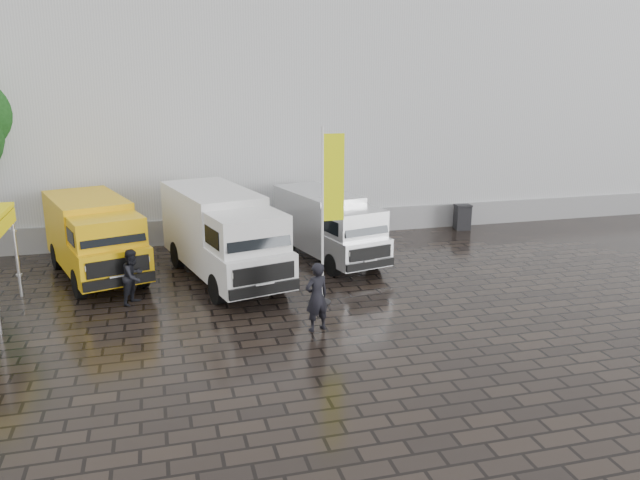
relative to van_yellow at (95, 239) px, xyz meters
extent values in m
plane|color=black|center=(6.63, -4.49, -1.28)|extent=(120.00, 120.00, 0.00)
cube|color=silver|center=(8.63, 11.51, 4.72)|extent=(44.00, 16.00, 12.00)
cube|color=gray|center=(8.63, 3.46, -0.78)|extent=(44.00, 0.15, 1.00)
cylinder|color=silver|center=(-2.10, -1.40, 0.09)|extent=(0.10, 0.10, 2.73)
cylinder|color=black|center=(6.57, -4.24, -1.26)|extent=(0.50, 0.50, 0.04)
cylinder|color=white|center=(6.57, -4.24, 1.29)|extent=(0.07, 0.07, 5.13)
cube|color=#EEF90D|center=(6.90, -4.24, 2.41)|extent=(0.60, 0.03, 2.46)
cube|color=black|center=(14.73, 2.82, -0.74)|extent=(0.75, 0.75, 1.09)
imported|color=black|center=(5.90, -6.17, -0.36)|extent=(0.78, 0.63, 1.85)
imported|color=black|center=(1.24, -2.89, -0.46)|extent=(0.96, 1.01, 1.64)
camera|label=1|loc=(2.07, -20.91, 5.26)|focal=35.00mm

